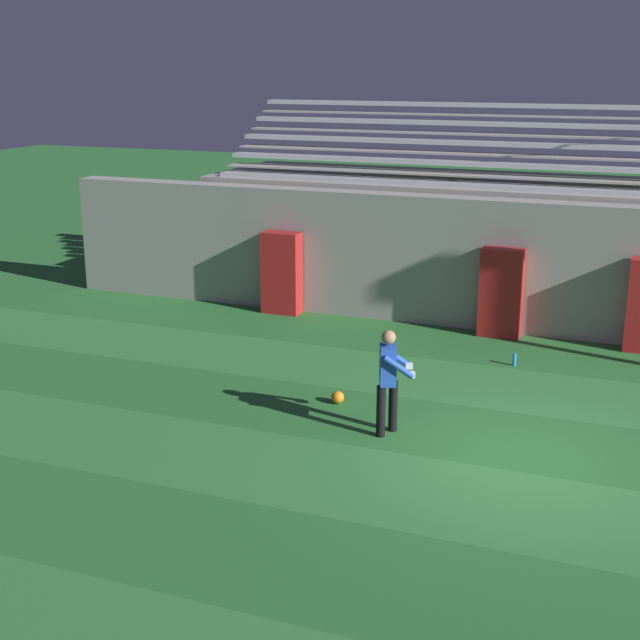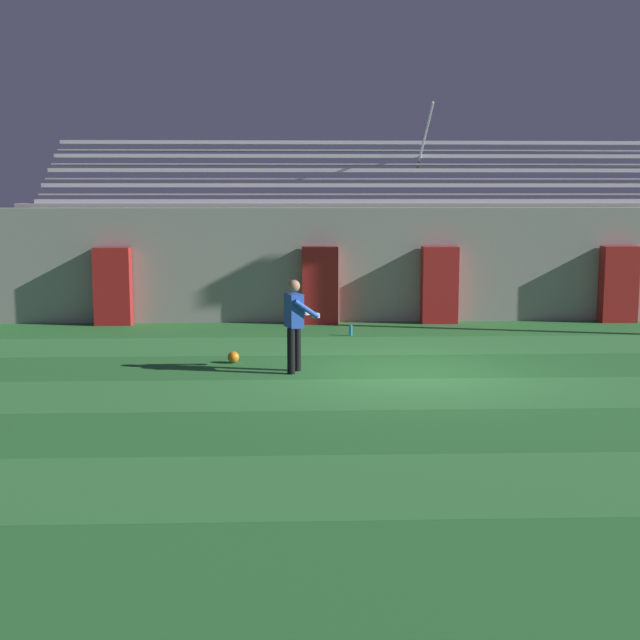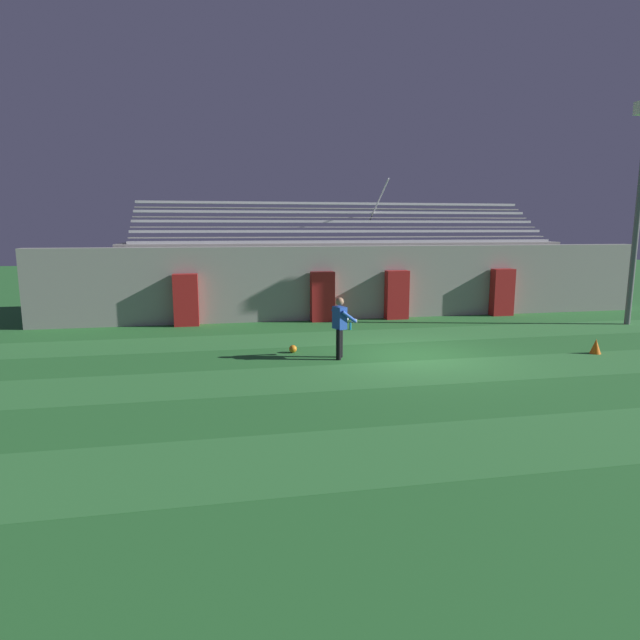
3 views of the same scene
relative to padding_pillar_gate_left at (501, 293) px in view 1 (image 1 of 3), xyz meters
The scene contains 10 objects.
ground_plane 6.20m from the padding_pillar_gate_left, 76.19° to the right, with size 80.00×80.00×0.00m, color #286B2D.
turf_stripe_mid 7.73m from the padding_pillar_gate_left, 79.02° to the right, with size 28.00×2.21×0.01m, color #337A38.
turf_stripe_far 3.57m from the padding_pillar_gate_left, 64.89° to the right, with size 28.00×2.21×0.01m, color #337A38.
back_wall 1.63m from the padding_pillar_gate_left, 20.61° to the left, with size 24.00×0.60×2.80m, color #999691.
padding_pillar_gate_left is the anchor object (origin of this frame).
padding_pillar_far_left 4.99m from the padding_pillar_gate_left, behind, with size 0.87×0.44×1.87m, color #B21E1E.
bleacher_stand 3.29m from the padding_pillar_gate_left, 63.18° to the left, with size 18.00×4.05×5.43m.
goalkeeper 5.83m from the padding_pillar_gate_left, 96.51° to the right, with size 0.65×0.70×1.67m.
soccer_ball 5.28m from the padding_pillar_gate_left, 110.44° to the right, with size 0.22×0.22×0.22m, color orange.
water_bottle 2.09m from the padding_pillar_gate_left, 71.00° to the right, with size 0.07×0.07×0.24m, color #1E8CD8.
Camera 1 is at (1.56, -12.14, 5.53)m, focal length 50.00 mm.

